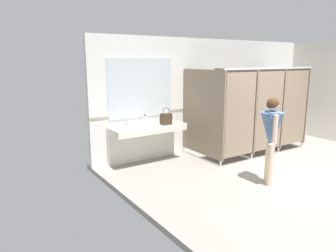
# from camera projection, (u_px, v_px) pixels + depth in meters

# --- Properties ---
(ground_plane) EXTENTS (6.78, 5.71, 0.10)m
(ground_plane) POSITION_uv_depth(u_px,v_px,m) (299.00, 176.00, 6.27)
(ground_plane) COLOR gray
(wall_back) EXTENTS (6.78, 0.12, 2.74)m
(wall_back) POSITION_uv_depth(u_px,v_px,m) (214.00, 94.00, 8.12)
(wall_back) COLOR silver
(wall_back) RESTS_ON ground_plane
(wall_back_tile_band) EXTENTS (6.78, 0.01, 0.06)m
(wall_back_tile_band) POSITION_uv_depth(u_px,v_px,m) (216.00, 106.00, 8.13)
(wall_back_tile_band) COLOR #9E937F
(wall_back_tile_band) RESTS_ON wall_back
(vanity_counter) EXTENTS (1.66, 0.59, 0.96)m
(vanity_counter) POSITION_uv_depth(u_px,v_px,m) (146.00, 135.00, 6.86)
(vanity_counter) COLOR silver
(vanity_counter) RESTS_ON ground_plane
(mirror_panel) EXTENTS (1.56, 0.02, 1.28)m
(mirror_panel) POSITION_uv_depth(u_px,v_px,m) (141.00, 88.00, 6.82)
(mirror_panel) COLOR silver
(mirror_panel) RESTS_ON wall_back
(bathroom_stalls) EXTENTS (2.93, 1.41, 2.07)m
(bathroom_stalls) POSITION_uv_depth(u_px,v_px,m) (254.00, 108.00, 7.58)
(bathroom_stalls) COLOR #84705B
(bathroom_stalls) RESTS_ON ground_plane
(person_standing) EXTENTS (0.56, 0.56, 1.58)m
(person_standing) POSITION_uv_depth(u_px,v_px,m) (271.00, 131.00, 5.54)
(person_standing) COLOR beige
(person_standing) RESTS_ON ground_plane
(handbag) EXTENTS (0.23, 0.14, 0.38)m
(handbag) POSITION_uv_depth(u_px,v_px,m) (166.00, 119.00, 6.79)
(handbag) COLOR #3F2D1E
(handbag) RESTS_ON vanity_counter
(soap_dispenser) EXTENTS (0.07, 0.07, 0.21)m
(soap_dispenser) POSITION_uv_depth(u_px,v_px,m) (145.00, 120.00, 6.88)
(soap_dispenser) COLOR white
(soap_dispenser) RESTS_ON vanity_counter
(paper_cup) EXTENTS (0.07, 0.07, 0.08)m
(paper_cup) POSITION_uv_depth(u_px,v_px,m) (157.00, 123.00, 6.79)
(paper_cup) COLOR beige
(paper_cup) RESTS_ON vanity_counter
(floor_drain_cover) EXTENTS (0.14, 0.14, 0.01)m
(floor_drain_cover) POSITION_uv_depth(u_px,v_px,m) (275.00, 178.00, 6.00)
(floor_drain_cover) COLOR #B7BABF
(floor_drain_cover) RESTS_ON ground_plane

